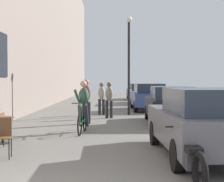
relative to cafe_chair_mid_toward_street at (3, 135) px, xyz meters
The scene contains 13 objects.
cafe_chair_mid_toward_street is the anchor object (origin of this frame).
cafe_table_far 1.89m from the cafe_chair_mid_toward_street, 107.76° to the left, with size 0.64×0.64×0.72m.
cyclist_on_bicycle 4.14m from the cafe_chair_mid_toward_street, 69.60° to the left, with size 0.52×1.76×1.74m.
pedestrian_near 6.37m from the cafe_chair_mid_toward_street, 77.55° to the left, with size 0.36×0.27×1.76m.
pedestrian_mid 8.63m from the cafe_chair_mid_toward_street, 74.95° to the left, with size 0.35×0.25×1.64m.
pedestrian_far 10.17m from the cafe_chair_mid_toward_street, 79.57° to the left, with size 0.37×0.28×1.61m.
street_lamp 10.80m from the cafe_chair_mid_toward_street, 72.22° to the left, with size 0.32×0.32×4.90m.
parked_car_nearest 4.44m from the cafe_chair_mid_toward_street, ahead, with size 1.97×4.42×1.55m.
parked_car_second 7.91m from the cafe_chair_mid_toward_street, 53.67° to the left, with size 1.82×4.18×1.48m.
parked_car_third 13.29m from the cafe_chair_mid_toward_street, 70.61° to the left, with size 1.88×4.33×1.53m.
parked_car_fourth 18.98m from the cafe_chair_mid_toward_street, 76.40° to the left, with size 1.87×4.20×1.47m.
parked_car_fifth 24.50m from the cafe_chair_mid_toward_street, 79.32° to the left, with size 1.77×4.05×1.43m.
parked_motorcycle 4.17m from the cafe_chair_mid_toward_street, 26.10° to the right, with size 0.62×2.15×0.92m.
Camera 1 is at (1.10, -4.33, 1.73)m, focal length 57.66 mm.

